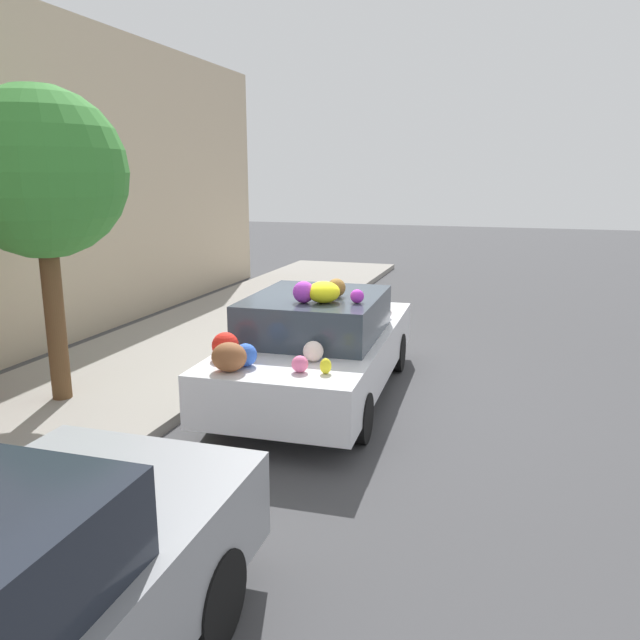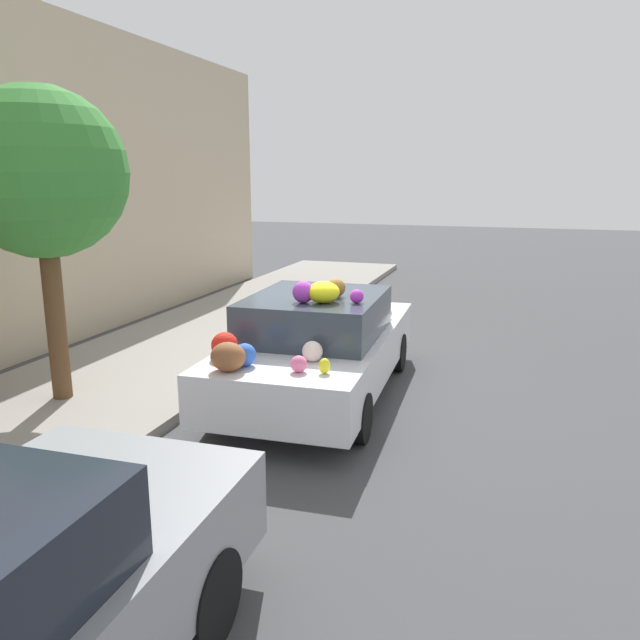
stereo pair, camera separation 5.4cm
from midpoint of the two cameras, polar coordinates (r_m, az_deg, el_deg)
The scene contains 5 objects.
ground_plane at distance 8.61m, azimuth -1.48°, elevation -6.70°, with size 60.00×60.00×0.00m, color #424244.
sidewalk_curb at distance 9.77m, azimuth -16.68°, elevation -4.43°, with size 24.00×3.20×0.14m.
street_tree at distance 8.26m, azimuth -24.33°, elevation 12.00°, with size 2.03×2.03×3.83m.
fire_hydrant at distance 10.04m, azimuth -7.21°, elevation -1.04°, with size 0.20×0.20×0.70m.
art_car at distance 8.28m, azimuth -0.28°, elevation -2.19°, with size 4.47×2.02×1.68m.
Camera 1 is at (-7.66, -2.64, 2.91)m, focal length 35.00 mm.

